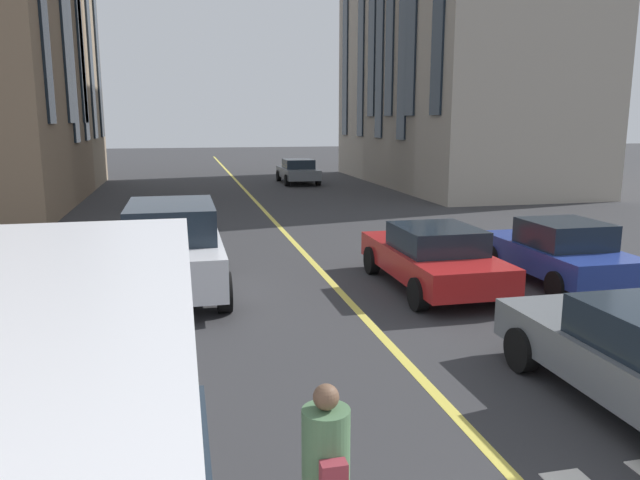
# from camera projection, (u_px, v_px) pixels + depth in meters

# --- Properties ---
(lane_centre_line) EXTENTS (80.00, 0.16, 0.01)m
(lane_centre_line) POSITION_uv_depth(u_px,v_px,m) (275.00, 222.00, 21.47)
(lane_centre_line) COLOR #D8C64C
(lane_centre_line) RESTS_ON ground_plane
(car_grey_parked_a) EXTENTS (4.40, 1.95, 1.37)m
(car_grey_parked_a) POSITION_uv_depth(u_px,v_px,m) (298.00, 171.00, 34.52)
(car_grey_parked_a) COLOR slate
(car_grey_parked_a) RESTS_ON ground_plane
(car_blue_parked_b) EXTENTS (3.90, 1.89, 1.40)m
(car_blue_parked_b) POSITION_uv_depth(u_px,v_px,m) (559.00, 251.00, 13.42)
(car_blue_parked_b) COLOR navy
(car_blue_parked_b) RESTS_ON ground_plane
(car_red_mid) EXTENTS (4.40, 1.95, 1.37)m
(car_red_mid) POSITION_uv_depth(u_px,v_px,m) (432.00, 256.00, 12.94)
(car_red_mid) COLOR #B21E1E
(car_red_mid) RESTS_ON ground_plane
(car_white_trailing) EXTENTS (4.70, 2.14, 1.88)m
(car_white_trailing) POSITION_uv_depth(u_px,v_px,m) (172.00, 247.00, 12.57)
(car_white_trailing) COLOR silver
(car_white_trailing) RESTS_ON ground_plane
(pedestrian_near) EXTENTS (0.50, 0.38, 1.57)m
(pedestrian_near) POSITION_uv_depth(u_px,v_px,m) (326.00, 479.00, 4.78)
(pedestrian_near) COLOR maroon
(pedestrian_near) RESTS_ON ground_plane
(building_right_near) EXTENTS (14.14, 9.27, 18.42)m
(building_right_near) POSITION_uv_depth(u_px,v_px,m) (448.00, 19.00, 34.79)
(building_right_near) COLOR #A89E8E
(building_right_near) RESTS_ON ground_plane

